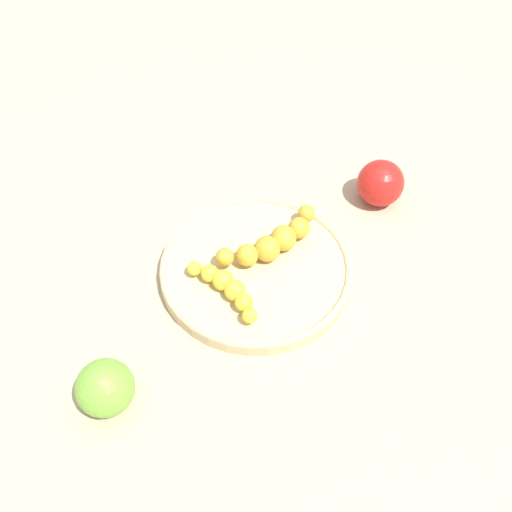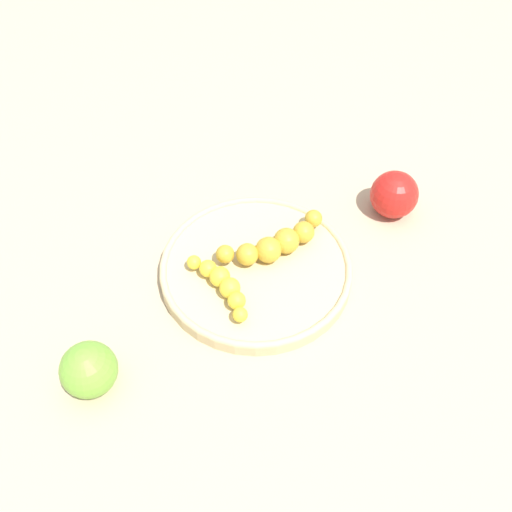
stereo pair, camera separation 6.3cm
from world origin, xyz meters
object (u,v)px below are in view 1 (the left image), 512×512
Objects in this scene: fruit_bowl at (256,268)px; apple_green at (105,388)px; banana_spotted at (274,242)px; apple_red at (380,183)px; banana_yellow at (227,287)px.

apple_green is (-0.26, -0.03, 0.02)m from fruit_bowl.
banana_spotted is 0.20m from apple_red.
banana_yellow is 0.20m from apple_green.
banana_yellow is 1.86× the size of apple_green.
banana_yellow is at bearing 179.98° from apple_red.
banana_yellow is at bearing -75.43° from banana_spotted.
banana_spotted is 0.10m from banana_yellow.
apple_green reaches higher than fruit_bowl.
apple_green is (-0.20, -0.02, 0.00)m from banana_yellow.
fruit_bowl is 2.11× the size of banana_yellow.
apple_green reaches higher than banana_yellow.
fruit_bowl is 3.71× the size of apple_red.
banana_yellow is at bearing 6.43° from apple_green.
apple_green is at bearing -177.47° from apple_red.
fruit_bowl is 0.04m from banana_spotted.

